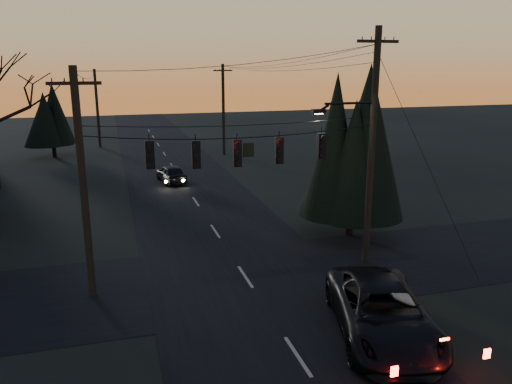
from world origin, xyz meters
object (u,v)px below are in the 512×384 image
object	(u,v)px
utility_pole_far_l	(100,147)
utility_pole_right	(365,263)
evergreen_right	(353,150)
sedan_oncoming_a	(171,174)
utility_pole_left	(93,296)
utility_pole_far_r	(224,155)
suv_near	(382,312)

from	to	relation	value
utility_pole_far_l	utility_pole_right	bearing A→B (deg)	-72.28
utility_pole_right	evergreen_right	size ratio (longest dim) A/B	1.31
sedan_oncoming_a	utility_pole_left	bearing A→B (deg)	65.97
utility_pole_left	utility_pole_far_l	bearing A→B (deg)	90.00
utility_pole_far_r	evergreen_right	world-z (taller)	evergreen_right
utility_pole_left	suv_near	size ratio (longest dim) A/B	1.39
utility_pole_right	utility_pole_left	size ratio (longest dim) A/B	1.18
utility_pole_left	utility_pole_far_l	xyz separation A→B (m)	(0.00, 36.00, 0.00)
utility_pole_far_l	suv_near	bearing A→B (deg)	-77.81
utility_pole_far_l	suv_near	world-z (taller)	utility_pole_far_l
utility_pole_left	utility_pole_far_r	xyz separation A→B (m)	(11.50, 28.00, 0.00)
utility_pole_far_r	utility_pole_far_l	bearing A→B (deg)	145.18
utility_pole_right	sedan_oncoming_a	world-z (taller)	utility_pole_right
utility_pole_far_l	sedan_oncoming_a	world-z (taller)	utility_pole_far_l
suv_near	sedan_oncoming_a	distance (m)	23.80
evergreen_right	utility_pole_left	bearing A→B (deg)	-164.08
utility_pole_left	sedan_oncoming_a	xyz separation A→B (m)	(5.20, 17.84, 0.67)
utility_pole_right	sedan_oncoming_a	xyz separation A→B (m)	(-6.30, 17.84, 0.67)
utility_pole_right	evergreen_right	xyz separation A→B (m)	(1.00, 3.57, 4.41)
utility_pole_right	evergreen_right	world-z (taller)	evergreen_right
utility_pole_left	utility_pole_far_r	distance (m)	30.27
utility_pole_right	utility_pole_far_l	distance (m)	37.79
suv_near	utility_pole_far_r	bearing A→B (deg)	100.95
utility_pole_far_r	evergreen_right	size ratio (longest dim) A/B	1.11
utility_pole_left	evergreen_right	distance (m)	13.73
evergreen_right	sedan_oncoming_a	bearing A→B (deg)	117.09
utility_pole_far_r	sedan_oncoming_a	bearing A→B (deg)	-121.81
utility_pole_far_r	utility_pole_far_l	world-z (taller)	utility_pole_far_r
utility_pole_left	sedan_oncoming_a	size ratio (longest dim) A/B	2.17
utility_pole_left	evergreen_right	xyz separation A→B (m)	(12.50, 3.57, 4.41)
evergreen_right	sedan_oncoming_a	xyz separation A→B (m)	(-7.30, 14.28, -3.75)
utility_pole_left	sedan_oncoming_a	bearing A→B (deg)	73.75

